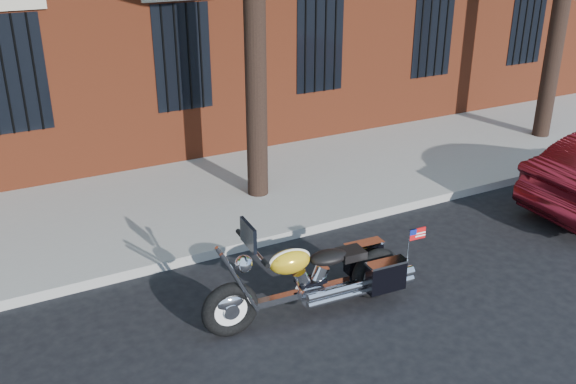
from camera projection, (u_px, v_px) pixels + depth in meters
ground at (316, 283)px, 8.81m from camera, size 120.00×120.00×0.00m
curb at (271, 238)px, 9.90m from camera, size 40.00×0.16×0.15m
sidewalk at (224, 195)px, 11.42m from camera, size 40.00×3.60×0.15m
motorcycle at (317, 280)px, 7.96m from camera, size 2.83×0.89×1.44m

